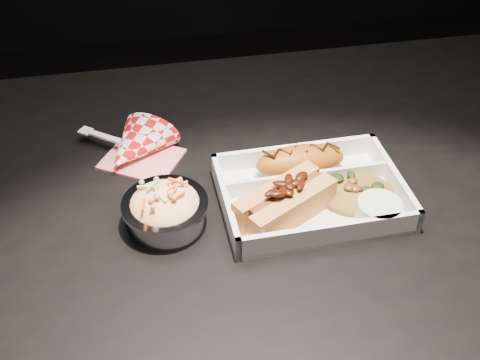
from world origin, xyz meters
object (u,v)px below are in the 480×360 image
dining_table (266,236)px  fried_pastry (300,161)px  foil_coleslaw_cup (165,208)px  food_tray (310,196)px  napkin_fork (134,148)px  hotdog (285,201)px

dining_table → fried_pastry: size_ratio=9.10×
fried_pastry → foil_coleslaw_cup: size_ratio=1.15×
food_tray → foil_coleslaw_cup: size_ratio=2.21×
food_tray → napkin_fork: size_ratio=1.53×
food_tray → fried_pastry: 0.06m
hotdog → food_tray: bearing=2.4°
foil_coleslaw_cup → napkin_fork: bearing=101.8°
dining_table → food_tray: (0.05, -0.03, 0.10)m
food_tray → napkin_fork: 0.28m
napkin_fork → fried_pastry: bearing=15.0°
hotdog → napkin_fork: bearing=107.8°
dining_table → food_tray: 0.12m
dining_table → food_tray: bearing=-31.1°
dining_table → hotdog: (0.01, -0.06, 0.12)m
dining_table → foil_coleslaw_cup: (-0.15, -0.04, 0.12)m
hotdog → napkin_fork: (-0.19, 0.18, -0.02)m
fried_pastry → napkin_fork: bearing=157.8°
fried_pastry → napkin_fork: 0.25m
hotdog → napkin_fork: 0.26m
food_tray → hotdog: size_ratio=1.69×
dining_table → foil_coleslaw_cup: 0.20m
food_tray → foil_coleslaw_cup: 0.20m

